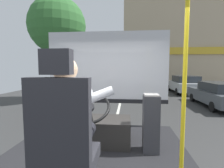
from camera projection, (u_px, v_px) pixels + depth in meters
The scene contains 12 objects.
ground at pixel (121, 99), 10.83m from camera, with size 18.00×44.00×0.06m.
driver_seat at pixel (64, 146), 1.37m from camera, with size 0.48×0.48×1.33m.
bus_driver at pixel (69, 117), 1.47m from camera, with size 0.77×0.60×0.82m.
steering_console at pixel (96, 130), 2.69m from camera, with size 1.10×1.04×0.85m.
handrail_pole at pixel (184, 89), 1.77m from camera, with size 0.04×0.04×1.96m.
fare_box at pixel (151, 123), 2.42m from camera, with size 0.22×0.25×0.83m.
windshield_panel at pixel (107, 75), 3.55m from camera, with size 2.50×0.08×1.48m.
street_tree at pixel (57, 26), 9.85m from camera, with size 3.27×3.27×6.01m.
shop_building at pixel (193, 44), 17.13m from camera, with size 13.90×5.48×8.71m.
parked_car_charcoal at pixel (219, 94), 8.43m from camera, with size 1.79×3.87×1.22m.
parked_car_silver at pixel (185, 84), 13.14m from camera, with size 1.88×3.93×1.35m.
parked_car_red at pixel (169, 80), 18.54m from camera, with size 1.89×3.97×1.22m.
Camera 1 is at (0.44, -1.91, 1.90)m, focal length 27.27 mm.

